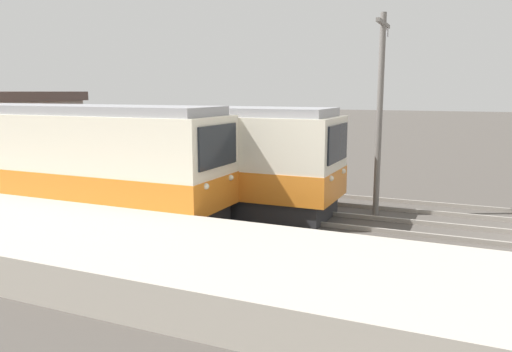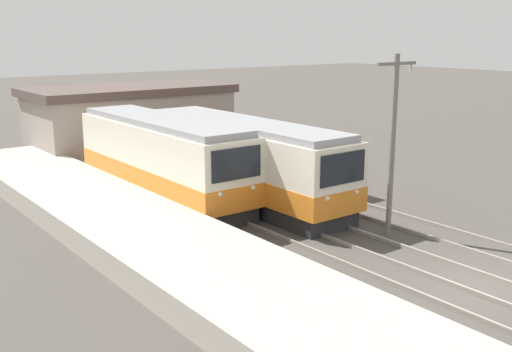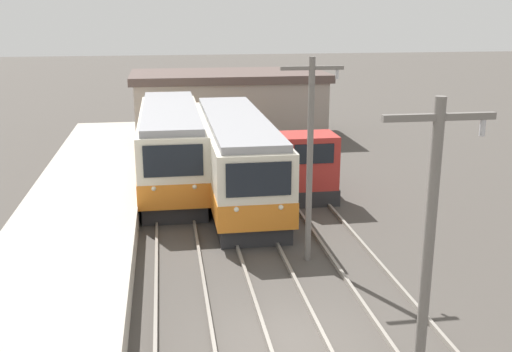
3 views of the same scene
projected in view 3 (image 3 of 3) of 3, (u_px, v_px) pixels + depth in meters
The scene contains 11 objects.
ground_plane at pixel (289, 343), 15.07m from camera, with size 200.00×200.00×0.00m, color #47423D.
platform_left at pixel (28, 348), 14.03m from camera, with size 4.50×54.00×0.89m, color #ADA599.
track_left at pixel (185, 349), 14.67m from camera, with size 1.54×60.00×0.14m.
track_center at pixel (296, 340), 15.08m from camera, with size 1.54×60.00×0.14m.
track_right at pixel (409, 331), 15.53m from camera, with size 1.54×60.00×0.14m.
commuter_train_left at pixel (171, 150), 28.12m from camera, with size 2.84×11.60×3.75m.
commuter_train_center at pixel (237, 161), 26.28m from camera, with size 2.84×12.46×3.66m.
shunting_locomotive at pixel (300, 165), 27.47m from camera, with size 2.40×5.83×3.00m.
catenary_mast_near at pixel (427, 265), 10.76m from camera, with size 2.00×0.20×6.72m.
catenary_mast_mid at pixel (310, 153), 19.13m from camera, with size 2.00×0.20×6.72m.
station_building at pixel (229, 104), 39.46m from camera, with size 12.60×6.30×4.19m.
Camera 3 is at (-2.87, -13.10, 8.11)m, focal length 42.00 mm.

